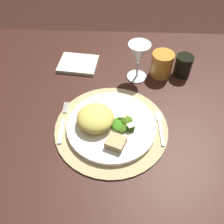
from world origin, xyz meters
TOP-DOWN VIEW (x-y plane):
  - ground_plane at (0.00, 0.00)m, footprint 6.00×6.00m
  - dining_table at (0.00, 0.00)m, footprint 1.34×0.95m
  - placemat at (-0.04, -0.07)m, footprint 0.35×0.35m
  - dinner_plate at (-0.04, -0.07)m, footprint 0.27×0.27m
  - pasta_serving at (-0.09, -0.07)m, footprint 0.13×0.13m
  - salad_greens at (0.00, -0.08)m, footprint 0.08×0.07m
  - bread_piece at (-0.02, -0.15)m, footprint 0.06×0.06m
  - fork at (-0.19, -0.07)m, footprint 0.02×0.16m
  - spoon at (0.11, -0.05)m, footprint 0.03×0.13m
  - napkin at (-0.18, 0.23)m, footprint 0.16×0.13m
  - wine_glass at (0.04, 0.17)m, footprint 0.08×0.08m
  - amber_tumbler at (0.13, 0.19)m, footprint 0.08×0.08m
  - dark_tumbler at (0.21, 0.20)m, footprint 0.06×0.06m

SIDE VIEW (x-z plane):
  - ground_plane at x=0.00m, z-range 0.00..0.00m
  - dining_table at x=0.00m, z-range 0.26..0.96m
  - placemat at x=-0.04m, z-range 0.70..0.71m
  - napkin at x=-0.18m, z-range 0.70..0.71m
  - fork at x=-0.19m, z-range 0.71..0.71m
  - spoon at x=0.11m, z-range 0.70..0.71m
  - dinner_plate at x=-0.04m, z-range 0.71..0.72m
  - salad_greens at x=0.00m, z-range 0.72..0.74m
  - bread_piece at x=-0.02m, z-range 0.72..0.75m
  - dark_tumbler at x=0.21m, z-range 0.70..0.78m
  - amber_tumbler at x=0.13m, z-range 0.70..0.79m
  - pasta_serving at x=-0.09m, z-range 0.72..0.77m
  - wine_glass at x=0.04m, z-range 0.73..0.87m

